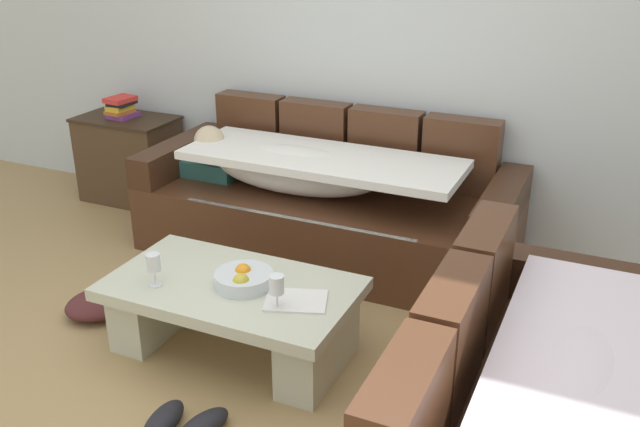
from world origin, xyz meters
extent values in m
plane|color=#A68654|center=(0.00, 0.00, 0.00)|extent=(14.00, 14.00, 0.00)
cube|color=silver|center=(0.00, 2.15, 1.35)|extent=(9.00, 0.10, 2.70)
cube|color=#4A2B19|center=(-0.20, 1.60, 0.21)|extent=(2.33, 0.92, 0.42)
cube|color=#4A2B19|center=(-0.93, 1.98, 0.65)|extent=(0.46, 0.16, 0.46)
cube|color=#4A2B19|center=(-0.44, 1.98, 0.65)|extent=(0.46, 0.16, 0.46)
cube|color=#4A2B19|center=(0.05, 1.98, 0.65)|extent=(0.46, 0.16, 0.46)
cube|color=#4A2B19|center=(0.54, 1.98, 0.65)|extent=(0.46, 0.16, 0.46)
cube|color=#3B2214|center=(-1.27, 1.60, 0.52)|extent=(0.18, 0.92, 0.20)
cube|color=#3B2214|center=(0.88, 1.60, 0.52)|extent=(0.18, 0.92, 0.20)
cube|color=#2D6660|center=(-1.00, 1.59, 0.47)|extent=(0.36, 0.28, 0.11)
sphere|color=beige|center=(-1.00, 1.55, 0.64)|extent=(0.21, 0.21, 0.21)
sphere|color=#CCB793|center=(-1.00, 1.55, 0.67)|extent=(0.20, 0.20, 0.20)
ellipsoid|color=white|center=(-0.38, 1.55, 0.56)|extent=(1.10, 0.44, 0.28)
cube|color=white|center=(-0.20, 1.53, 0.66)|extent=(1.70, 0.60, 0.05)
cube|color=white|center=(-0.20, 1.16, 0.23)|extent=(1.44, 0.04, 0.38)
cube|color=#4A2B19|center=(1.00, -0.03, 0.65)|extent=(0.16, 0.49, 0.46)
cube|color=#4A2B19|center=(1.00, 0.49, 0.65)|extent=(0.16, 0.49, 0.46)
cube|color=#3B2214|center=(1.38, 0.84, 0.52)|extent=(0.92, 0.18, 0.20)
ellipsoid|color=silver|center=(1.43, -0.02, 0.56)|extent=(0.44, 1.01, 0.28)
cube|color=silver|center=(1.45, -0.03, 0.66)|extent=(0.60, 1.44, 0.05)
cube|color=beige|center=(-0.17, 0.42, 0.35)|extent=(1.20, 0.68, 0.06)
cube|color=beige|center=(-0.63, 0.42, 0.16)|extent=(0.20, 0.54, 0.32)
cube|color=beige|center=(0.29, 0.42, 0.16)|extent=(0.20, 0.54, 0.32)
cylinder|color=silver|center=(-0.10, 0.42, 0.42)|extent=(0.28, 0.28, 0.07)
sphere|color=orange|center=(-0.12, 0.45, 0.44)|extent=(0.08, 0.08, 0.08)
sphere|color=gold|center=(-0.08, 0.36, 0.44)|extent=(0.08, 0.08, 0.08)
cylinder|color=silver|center=(-0.49, 0.25, 0.38)|extent=(0.06, 0.06, 0.01)
cylinder|color=silver|center=(-0.49, 0.25, 0.42)|extent=(0.01, 0.01, 0.07)
cylinder|color=silver|center=(-0.49, 0.25, 0.50)|extent=(0.07, 0.07, 0.08)
cylinder|color=silver|center=(0.14, 0.30, 0.38)|extent=(0.06, 0.06, 0.01)
cylinder|color=silver|center=(0.14, 0.30, 0.42)|extent=(0.01, 0.01, 0.07)
cylinder|color=silver|center=(0.14, 0.30, 0.50)|extent=(0.07, 0.07, 0.08)
cube|color=white|center=(0.19, 0.39, 0.39)|extent=(0.33, 0.29, 0.01)
cube|color=#473320|center=(-1.92, 1.85, 0.31)|extent=(0.70, 0.42, 0.62)
cube|color=#322316|center=(-1.92, 1.85, 0.63)|extent=(0.72, 0.44, 0.02)
cube|color=#72337F|center=(-1.94, 1.85, 0.66)|extent=(0.17, 0.20, 0.03)
cube|color=#B76623|center=(-1.95, 1.84, 0.68)|extent=(0.16, 0.20, 0.03)
cube|color=gold|center=(-1.95, 1.84, 0.72)|extent=(0.14, 0.18, 0.04)
cube|color=black|center=(-1.93, 1.85, 0.75)|extent=(0.15, 0.19, 0.02)
cube|color=red|center=(-1.94, 1.84, 0.78)|extent=(0.18, 0.22, 0.03)
ellipsoid|color=black|center=(-0.14, -0.21, 0.04)|extent=(0.14, 0.28, 0.09)
ellipsoid|color=black|center=(0.03, -0.17, 0.04)|extent=(0.19, 0.29, 0.09)
ellipsoid|color=#4C2323|center=(-1.01, 0.43, 0.06)|extent=(0.47, 0.51, 0.12)
camera|label=1|loc=(1.44, -2.08, 2.01)|focal=39.21mm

